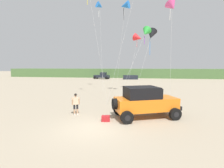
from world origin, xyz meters
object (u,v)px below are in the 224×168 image
Objects in this scene: jeep at (145,101)px; kite_orange_streamer at (151,35)px; person_watching at (76,103)px; kite_purple_stunt at (146,32)px; kite_black_sled at (125,6)px; kite_yellow_diamond at (138,38)px; distant_pickup at (102,76)px; cooler_box at (106,119)px; kite_blue_swept at (172,6)px; kite_white_parafoil at (100,6)px; distant_sedan at (130,77)px.

kite_orange_streamer is at bearing 83.87° from jeep.
person_watching is at bearing -177.76° from jeep.
kite_orange_streamer is (0.68, 0.93, -0.12)m from kite_purple_stunt.
kite_black_sled is 5.07m from kite_purple_stunt.
kite_yellow_diamond is 5.49m from kite_black_sled.
jeep reaches higher than distant_pickup.
jeep is 9.66m from kite_purple_stunt.
kite_yellow_diamond reaches higher than distant_pickup.
cooler_box is 38.92m from distant_pickup.
kite_purple_stunt is (2.57, -2.21, -3.77)m from kite_black_sled.
kite_blue_swept is 1.24× the size of kite_purple_stunt.
kite_white_parafoil is at bearing 135.29° from kite_blue_swept.
distant_sedan is 25.63m from kite_white_parafoil.
kite_orange_streamer reaches higher than jeep.
kite_purple_stunt is at bearing -92.95° from distant_sedan.
cooler_box is 15.51m from kite_black_sled.
kite_yellow_diamond is 5.61m from kite_orange_streamer.
jeep is at bearing -86.91° from kite_yellow_diamond.
person_watching is 0.40× the size of distant_sedan.
distant_pickup is 0.59× the size of kite_orange_streamer.
jeep is 14.07m from kite_black_sled.
kite_black_sled is 1.17× the size of kite_blue_swept.
person_watching is (-5.22, -0.20, -0.26)m from jeep.
distant_pickup is 8.57m from distant_sedan.
kite_blue_swept is at bearing -62.06° from kite_orange_streamer.
kite_black_sled is 6.82m from kite_blue_swept.
distant_pickup reaches higher than distant_sedan.
kite_blue_swept reaches higher than kite_purple_stunt.
kite_black_sled is at bearing 73.63° from person_watching.
distant_pickup is at bearing 108.84° from kite_black_sled.
cooler_box is at bearing -110.22° from kite_orange_streamer.
kite_yellow_diamond is (-0.73, 13.57, 6.79)m from jeep.
kite_blue_swept reaches higher than kite_orange_streamer.
person_watching is 2.98× the size of cooler_box.
kite_yellow_diamond is at bearing 71.98° from person_watching.
kite_blue_swept is (4.89, -4.37, -1.85)m from kite_black_sled.
kite_black_sled is (0.27, 10.83, 11.11)m from cooler_box.
distant_pickup is 0.41× the size of kite_black_sled.
kite_blue_swept reaches higher than jeep.
cooler_box is 0.13× the size of distant_sedan.
kite_black_sled is 5.23m from kite_orange_streamer.
kite_yellow_diamond is 0.87× the size of kite_blue_swept.
kite_white_parafoil is (-4.14, 15.66, 13.00)m from cooler_box.
kite_blue_swept is at bearing -65.80° from distant_pickup.
cooler_box is 0.06× the size of kite_yellow_diamond.
kite_yellow_diamond reaches higher than jeep.
kite_white_parafoil reaches higher than jeep.
jeep is at bearing -91.57° from kite_purple_stunt.
distant_pickup is at bearing 111.95° from kite_purple_stunt.
distant_pickup is 0.35× the size of kite_white_parafoil.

